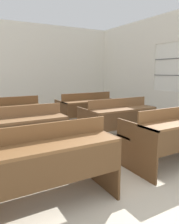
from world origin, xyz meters
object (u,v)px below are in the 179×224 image
at_px(bench_second_left, 20,131).
at_px(bench_front_right, 172,134).
at_px(wastepaper_bin, 119,109).
at_px(bench_third_left, 7,116).
at_px(bench_front_left, 49,160).
at_px(bench_third_right, 87,109).
at_px(bench_second_right, 118,118).

bearing_deg(bench_second_left, bench_front_right, -33.48).
height_order(bench_front_right, wastepaper_bin, bench_front_right).
relative_size(bench_front_right, bench_third_left, 1.00).
xyz_separation_m(bench_second_left, bench_third_left, (0.02, 1.26, 0.00)).
height_order(bench_front_right, bench_third_left, same).
xyz_separation_m(bench_front_left, bench_second_left, (-0.01, 1.25, 0.00)).
bearing_deg(bench_third_right, wastepaper_bin, 27.37).
bearing_deg(wastepaper_bin, bench_second_right, -128.29).
relative_size(bench_second_left, bench_third_right, 1.00).
relative_size(bench_third_left, wastepaper_bin, 3.70).
bearing_deg(bench_third_left, bench_front_right, -53.60).
relative_size(bench_front_right, bench_third_right, 1.00).
bearing_deg(bench_second_right, bench_third_right, 88.95).
xyz_separation_m(bench_front_right, bench_third_right, (-0.01, 2.48, 0.00)).
height_order(bench_front_left, bench_second_left, same).
relative_size(bench_third_right, wastepaper_bin, 3.70).
bearing_deg(bench_third_left, bench_third_right, -0.38).
bearing_deg(bench_second_left, bench_third_right, 34.16).
bearing_deg(bench_second_right, bench_front_right, -88.34).
xyz_separation_m(bench_third_left, bench_third_right, (1.83, -0.01, 0.00)).
bearing_deg(bench_third_left, bench_second_right, -35.14).
relative_size(bench_front_left, bench_third_left, 1.00).
xyz_separation_m(bench_front_left, wastepaper_bin, (3.47, 3.35, -0.29)).
bearing_deg(bench_second_right, wastepaper_bin, 51.71).
distance_m(bench_third_left, wastepaper_bin, 3.58).
xyz_separation_m(bench_second_left, bench_third_right, (1.85, 1.25, 0.00)).
bearing_deg(bench_third_left, bench_front_left, -90.12).
relative_size(bench_second_left, bench_third_left, 1.00).
bearing_deg(wastepaper_bin, bench_front_right, -116.04).
height_order(bench_front_left, bench_third_right, same).
bearing_deg(bench_second_left, wastepaper_bin, 31.08).
bearing_deg(wastepaper_bin, bench_second_left, -148.92).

